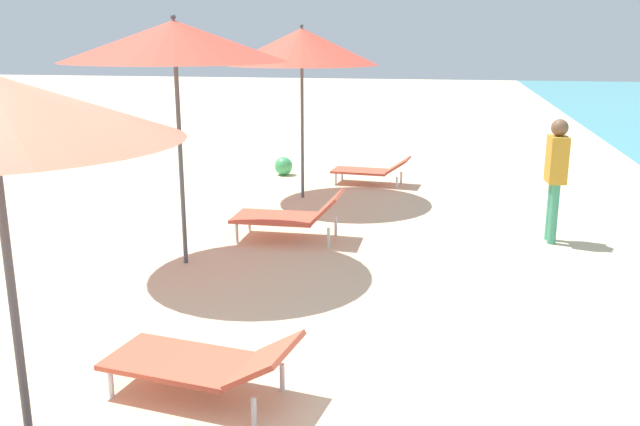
% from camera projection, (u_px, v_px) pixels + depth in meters
% --- Properties ---
extents(lounger_nearest_shoreside, '(1.52, 0.82, 0.51)m').
position_uv_depth(lounger_nearest_shoreside, '(203.00, 361.00, 4.97)').
color(lounger_nearest_shoreside, '#D8593F').
rests_on(lounger_nearest_shoreside, ground).
extents(umbrella_second, '(2.49, 2.49, 2.82)m').
position_uv_depth(umbrella_second, '(174.00, 41.00, 7.35)').
color(umbrella_second, '#4C4C51').
rests_on(umbrella_second, ground).
extents(lounger_second_shoreside, '(1.42, 0.67, 0.65)m').
position_uv_depth(lounger_second_shoreside, '(291.00, 215.00, 8.83)').
color(lounger_second_shoreside, '#D8593F').
rests_on(lounger_second_shoreside, ground).
extents(umbrella_farthest, '(2.43, 2.43, 2.78)m').
position_uv_depth(umbrella_farthest, '(302.00, 47.00, 10.63)').
color(umbrella_farthest, '#4C4C51').
rests_on(umbrella_farthest, ground).
extents(lounger_farthest_shoreside, '(1.42, 0.69, 0.51)m').
position_uv_depth(lounger_farthest_shoreside, '(372.00, 170.00, 12.17)').
color(lounger_farthest_shoreside, '#D8593F').
rests_on(lounger_farthest_shoreside, ground).
extents(person_walking_near, '(0.24, 0.37, 1.60)m').
position_uv_depth(person_walking_near, '(556.00, 169.00, 8.58)').
color(person_walking_near, '#3F9972').
rests_on(person_walking_near, ground).
extents(beach_ball, '(0.35, 0.35, 0.35)m').
position_uv_depth(beach_ball, '(284.00, 166.00, 13.01)').
color(beach_ball, '#3FB266').
rests_on(beach_ball, ground).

